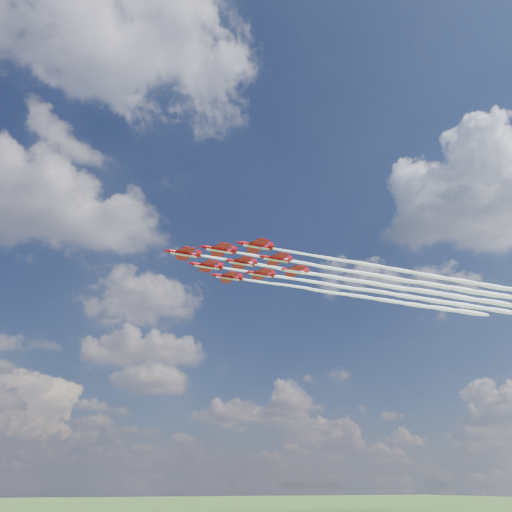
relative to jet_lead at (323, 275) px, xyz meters
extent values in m
cylinder|color=#B00916|center=(-50.63, -0.11, 0.00)|extent=(9.20, 1.29, 1.26)
cone|color=#B00916|center=(-56.38, -0.13, 0.00)|extent=(2.30, 1.27, 1.26)
cone|color=#B00916|center=(-45.23, -0.10, 0.00)|extent=(1.73, 1.15, 1.15)
ellipsoid|color=black|center=(-52.93, -0.12, 0.52)|extent=(2.39, 1.05, 0.82)
cube|color=#B00916|center=(-50.05, -0.11, -0.06)|extent=(3.70, 10.59, 0.16)
cube|color=#B00916|center=(-46.03, -0.10, 0.00)|extent=(1.62, 4.14, 0.14)
cube|color=#B00916|center=(-45.80, -0.10, 1.03)|extent=(1.84, 0.17, 2.07)
cube|color=white|center=(-50.63, -0.11, -0.58)|extent=(8.63, 1.05, 0.14)
cylinder|color=#B00916|center=(-40.85, -7.00, 0.00)|extent=(9.20, 1.29, 1.26)
cone|color=#B00916|center=(-46.60, -7.02, 0.00)|extent=(2.30, 1.27, 1.26)
cone|color=#B00916|center=(-35.45, -6.99, 0.00)|extent=(1.73, 1.15, 1.15)
ellipsoid|color=black|center=(-43.15, -7.01, 0.52)|extent=(2.39, 1.05, 0.82)
cube|color=#B00916|center=(-40.27, -7.00, -0.06)|extent=(3.70, 10.59, 0.16)
cube|color=#B00916|center=(-36.25, -6.99, 0.00)|extent=(1.62, 4.14, 0.14)
cube|color=#B00916|center=(-36.02, -6.99, 1.03)|extent=(1.84, 0.17, 2.07)
cube|color=white|center=(-40.85, -7.00, -0.58)|extent=(8.63, 1.05, 0.14)
cylinder|color=#B00916|center=(-40.88, 6.82, 0.00)|extent=(9.20, 1.29, 1.26)
cone|color=#B00916|center=(-46.63, 6.81, 0.00)|extent=(2.30, 1.27, 1.26)
cone|color=#B00916|center=(-35.48, 6.83, 0.00)|extent=(1.73, 1.15, 1.15)
ellipsoid|color=black|center=(-43.18, 6.82, 0.52)|extent=(2.39, 1.05, 0.82)
cube|color=#B00916|center=(-40.31, 6.82, -0.06)|extent=(3.70, 10.59, 0.16)
cube|color=#B00916|center=(-36.28, 6.83, 0.00)|extent=(1.62, 4.14, 0.14)
cube|color=#B00916|center=(-36.05, 6.83, 1.03)|extent=(1.84, 0.17, 2.07)
cube|color=white|center=(-40.88, 6.82, -0.58)|extent=(8.63, 1.05, 0.14)
cylinder|color=#B00916|center=(-31.07, -13.90, 0.00)|extent=(9.20, 1.29, 1.26)
cone|color=#B00916|center=(-36.82, -13.91, 0.00)|extent=(2.30, 1.27, 1.26)
cone|color=#B00916|center=(-25.67, -13.88, 0.00)|extent=(1.73, 1.15, 1.15)
ellipsoid|color=black|center=(-33.37, -13.90, 0.52)|extent=(2.39, 1.05, 0.82)
cube|color=#B00916|center=(-30.49, -13.90, -0.06)|extent=(3.70, 10.59, 0.16)
cube|color=#B00916|center=(-26.47, -13.89, 0.00)|extent=(1.62, 4.14, 0.14)
cube|color=#B00916|center=(-26.24, -13.89, 1.03)|extent=(1.84, 0.17, 2.07)
cube|color=white|center=(-31.07, -13.90, -0.58)|extent=(8.63, 1.05, 0.14)
cylinder|color=#B00916|center=(-31.10, -0.07, 0.00)|extent=(9.20, 1.29, 1.26)
cone|color=#B00916|center=(-36.85, -0.08, 0.00)|extent=(2.30, 1.27, 1.26)
cone|color=#B00916|center=(-25.70, -0.06, 0.00)|extent=(1.73, 1.15, 1.15)
ellipsoid|color=black|center=(-33.40, -0.07, 0.52)|extent=(2.39, 1.05, 0.82)
cube|color=#B00916|center=(-30.53, -0.07, -0.06)|extent=(3.70, 10.59, 0.16)
cube|color=#B00916|center=(-26.50, -0.06, 0.00)|extent=(1.62, 4.14, 0.14)
cube|color=#B00916|center=(-26.27, -0.06, 1.03)|extent=(1.84, 0.17, 2.07)
cube|color=white|center=(-31.10, -0.07, -0.58)|extent=(8.63, 1.05, 0.14)
cylinder|color=#B00916|center=(-31.13, 13.76, 0.00)|extent=(9.20, 1.29, 1.26)
cone|color=#B00916|center=(-36.88, 13.75, 0.00)|extent=(2.30, 1.27, 1.26)
cone|color=#B00916|center=(-25.73, 13.77, 0.00)|extent=(1.73, 1.15, 1.15)
ellipsoid|color=black|center=(-33.43, 13.75, 0.52)|extent=(2.39, 1.05, 0.82)
cube|color=#B00916|center=(-30.56, 13.76, -0.06)|extent=(3.70, 10.59, 0.16)
cube|color=#B00916|center=(-26.53, 13.77, 0.00)|extent=(1.62, 4.14, 0.14)
cube|color=#B00916|center=(-26.30, 13.77, 1.03)|extent=(1.84, 0.17, 2.07)
cube|color=white|center=(-31.13, 13.76, -0.58)|extent=(8.63, 1.05, 0.14)
cylinder|color=#B00916|center=(-21.32, -6.96, 0.00)|extent=(9.20, 1.29, 1.26)
cone|color=#B00916|center=(-27.07, -6.97, 0.00)|extent=(2.30, 1.27, 1.26)
cone|color=#B00916|center=(-15.92, -6.95, 0.00)|extent=(1.73, 1.15, 1.15)
ellipsoid|color=black|center=(-23.62, -6.97, 0.52)|extent=(2.39, 1.05, 0.82)
cube|color=#B00916|center=(-20.75, -6.96, -0.06)|extent=(3.70, 10.59, 0.16)
cube|color=#B00916|center=(-16.72, -6.95, 0.00)|extent=(1.62, 4.14, 0.14)
cube|color=#B00916|center=(-16.49, -6.95, 1.03)|extent=(1.84, 0.17, 2.07)
cube|color=white|center=(-21.32, -6.96, -0.58)|extent=(8.63, 1.05, 0.14)
cylinder|color=#B00916|center=(-21.35, 6.87, 0.00)|extent=(9.20, 1.29, 1.26)
cone|color=#B00916|center=(-27.10, 6.85, 0.00)|extent=(2.30, 1.27, 1.26)
cone|color=#B00916|center=(-15.95, 6.88, 0.00)|extent=(1.73, 1.15, 1.15)
ellipsoid|color=black|center=(-23.65, 6.86, 0.52)|extent=(2.39, 1.05, 0.82)
cube|color=#B00916|center=(-20.78, 6.87, -0.06)|extent=(3.70, 10.59, 0.16)
cube|color=#B00916|center=(-16.75, 6.88, 0.00)|extent=(1.62, 4.14, 0.14)
cube|color=#B00916|center=(-16.52, 6.88, 1.03)|extent=(1.84, 0.17, 2.07)
cube|color=white|center=(-21.35, 6.87, -0.58)|extent=(8.63, 1.05, 0.14)
cylinder|color=#B00916|center=(-11.57, -0.03, 0.00)|extent=(9.20, 1.29, 1.26)
cone|color=#B00916|center=(-17.32, -0.04, 0.00)|extent=(2.30, 1.27, 1.26)
cone|color=#B00916|center=(-6.17, -0.01, 0.00)|extent=(1.73, 1.15, 1.15)
ellipsoid|color=black|center=(-13.87, -0.03, 0.52)|extent=(2.39, 1.05, 0.82)
cube|color=#B00916|center=(-11.00, -0.02, -0.06)|extent=(3.70, 10.59, 0.16)
cube|color=#B00916|center=(-6.97, -0.02, 0.00)|extent=(1.62, 4.14, 0.14)
cube|color=#B00916|center=(-6.74, -0.01, 1.03)|extent=(1.84, 0.17, 2.07)
cube|color=white|center=(-11.57, -0.03, -0.58)|extent=(8.63, 1.05, 0.14)
camera|label=1|loc=(-81.95, -143.57, -67.62)|focal=35.00mm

